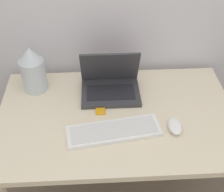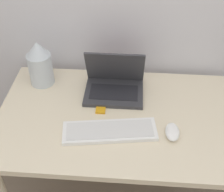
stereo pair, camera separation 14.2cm
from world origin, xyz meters
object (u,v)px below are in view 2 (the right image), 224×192
keyboard (110,131)px  mouse (172,132)px  mp3_player (101,110)px  laptop (114,84)px  vase (40,64)px

keyboard → mouse: size_ratio=3.97×
keyboard → mp3_player: size_ratio=8.04×
mouse → laptop: bearing=134.3°
laptop → vase: size_ratio=1.20×
laptop → mouse: (0.27, -0.28, -0.03)m
mouse → vase: bearing=153.5°
keyboard → vase: vase is taller
laptop → keyboard: (0.00, -0.29, -0.04)m
laptop → mp3_player: 0.16m
keyboard → mouse: mouse is taller
laptop → keyboard: laptop is taller
vase → mouse: bearing=-26.5°
keyboard → laptop: bearing=90.1°
mp3_player → laptop: bearing=69.8°
laptop → mp3_player: bearing=-110.2°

